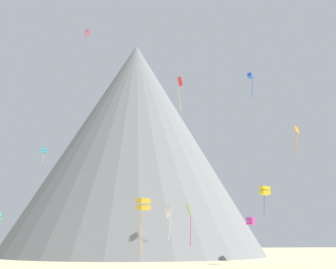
{
  "coord_description": "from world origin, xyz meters",
  "views": [
    {
      "loc": [
        -7.59,
        -24.36,
        3.51
      ],
      "look_at": [
        2.06,
        31.23,
        17.02
      ],
      "focal_mm": 47.45,
      "sensor_mm": 36.0,
      "label": 1
    }
  ],
  "objects": [
    {
      "name": "kite_white_low",
      "position": [
        1.83,
        30.21,
        7.05
      ],
      "size": [
        0.88,
        1.83,
        4.5
      ],
      "rotation": [
        0.0,
        0.0,
        5.03
      ],
      "color": "white"
    },
    {
      "name": "kite_cyan_mid",
      "position": [
        -15.82,
        52.84,
        18.52
      ],
      "size": [
        0.9,
        0.86,
        2.45
      ],
      "rotation": [
        0.0,
        0.0,
        1.76
      ],
      "color": "#33BCDB"
    },
    {
      "name": "kite_gold_low",
      "position": [
        -2.4,
        19.93,
        6.99
      ],
      "size": [
        1.46,
        1.49,
        5.51
      ],
      "rotation": [
        0.0,
        0.0,
        3.55
      ],
      "color": "gold"
    },
    {
      "name": "kite_rainbow_high",
      "position": [
        -9.37,
        45.47,
        37.55
      ],
      "size": [
        1.23,
        1.34,
        2.84
      ],
      "rotation": [
        0.0,
        0.0,
        5.37
      ],
      "color": "#E5668C"
    },
    {
      "name": "kite_yellow_low",
      "position": [
        19.19,
        41.44,
        11.11
      ],
      "size": [
        1.5,
        1.45,
        4.38
      ],
      "rotation": [
        0.0,
        0.0,
        1.7
      ],
      "color": "yellow"
    },
    {
      "name": "rock_massif",
      "position": [
        2.92,
        82.03,
        24.49
      ],
      "size": [
        87.63,
        87.63,
        53.36
      ],
      "color": "slate",
      "rests_on": "ground_plane"
    },
    {
      "name": "kite_blue_high",
      "position": [
        20.64,
        49.16,
        33.12
      ],
      "size": [
        1.14,
        1.13,
        4.72
      ],
      "rotation": [
        0.0,
        0.0,
        5.43
      ],
      "color": "blue"
    },
    {
      "name": "kite_lime_low",
      "position": [
        3.94,
        27.65,
        6.55
      ],
      "size": [
        0.56,
        1.09,
        4.93
      ],
      "rotation": [
        0.0,
        0.0,
        3.82
      ],
      "color": "#8CD133"
    },
    {
      "name": "kite_orange_mid",
      "position": [
        17.99,
        27.01,
        16.91
      ],
      "size": [
        0.9,
        0.93,
        3.65
      ],
      "rotation": [
        0.0,
        0.0,
        3.02
      ],
      "color": "orange"
    },
    {
      "name": "kite_red_high",
      "position": [
        6.23,
        43.77,
        28.3
      ],
      "size": [
        0.93,
        0.82,
        5.86
      ],
      "rotation": [
        0.0,
        0.0,
        4.81
      ],
      "color": "red"
    },
    {
      "name": "kite_magenta_low",
      "position": [
        21.35,
        54.19,
        6.98
      ],
      "size": [
        1.78,
        1.78,
        1.29
      ],
      "rotation": [
        0.0,
        0.0,
        0.77
      ],
      "color": "#D1339E"
    }
  ]
}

